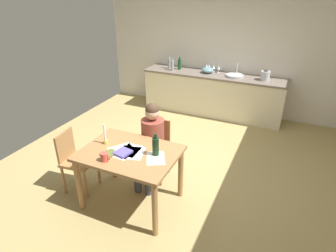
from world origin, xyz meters
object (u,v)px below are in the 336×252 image
book_magazine (109,154)px  book_cookery (123,153)px  chair_side_empty (75,158)px  bottle_wine_red (180,64)px  bottle_vinegar (172,65)px  wine_glass_near_sink (219,68)px  sink_unit (235,75)px  stovetop_kettle (265,75)px  wine_bottle_on_table (156,146)px  wine_glass_back_right (207,66)px  coffee_mug (105,157)px  mixing_bowl (208,70)px  wine_glass_back_left (209,66)px  dining_table (130,160)px  wine_glass_by_kettle (214,67)px  person_seated (151,140)px  bottle_oil (169,63)px  chair_at_table (156,146)px  candlestick (105,138)px

book_magazine → book_cookery: bearing=50.4°
chair_side_empty → bottle_wine_red: size_ratio=3.21×
bottle_vinegar → wine_glass_near_sink: bottle_vinegar is taller
sink_unit → stovetop_kettle: (0.60, -0.00, 0.08)m
wine_bottle_on_table → bottle_vinegar: bearing=110.2°
wine_glass_back_right → coffee_mug: bearing=-90.7°
mixing_bowl → wine_glass_back_left: bearing=92.2°
coffee_mug → wine_glass_back_right: bearing=89.3°
mixing_bowl → wine_glass_near_sink: wine_glass_near_sink is taller
dining_table → book_cookery: book_cookery is taller
chair_side_empty → wine_glass_near_sink: 3.64m
dining_table → wine_glass_near_sink: wine_glass_near_sink is taller
coffee_mug → wine_glass_by_kettle: (0.21, 3.69, 0.18)m
person_seated → book_cookery: person_seated is taller
bottle_oil → wine_glass_near_sink: bearing=6.6°
wine_bottle_on_table → wine_glass_back_right: size_ratio=1.83×
chair_at_table → candlestick: (-0.39, -0.63, 0.36)m
mixing_bowl → wine_glass_back_left: 0.13m
wine_glass_by_kettle → stovetop_kettle: bearing=-7.8°
bottle_wine_red → chair_at_table: bearing=-74.9°
chair_side_empty → stovetop_kettle: 3.90m
wine_glass_near_sink → wine_glass_back_right: bearing=180.0°
book_cookery → wine_glass_back_right: (-0.06, 3.48, 0.22)m
bottle_vinegar → wine_glass_near_sink: 1.01m
person_seated → chair_side_empty: (-0.87, -0.58, -0.20)m
person_seated → bottle_vinegar: size_ratio=4.37×
candlestick → mixing_bowl: (0.34, 3.24, 0.10)m
bottle_oil → wine_glass_back_right: (0.83, 0.13, -0.01)m
bottle_vinegar → wine_bottle_on_table: bearing=-69.8°
sink_unit → bottle_wine_red: bottle_wine_red is taller
sink_unit → wine_glass_back_left: bearing=166.3°
chair_at_table → wine_glass_near_sink: bearing=86.8°
book_cookery → wine_glass_back_left: bearing=102.1°
wine_glass_near_sink → wine_glass_back_right: 0.27m
bottle_oil → bottle_vinegar: bearing=-41.8°
dining_table → stovetop_kettle: (1.14, 3.26, 0.34)m
wine_glass_by_kettle → wine_glass_back_left: (-0.10, 0.00, 0.00)m
candlestick → stovetop_kettle: size_ratio=1.26×
candlestick → book_magazine: candlestick is taller
wine_bottle_on_table → dining_table: bearing=-167.6°
chair_side_empty → sink_unit: size_ratio=2.40×
candlestick → bottle_vinegar: bearing=97.9°
wine_bottle_on_table → mixing_bowl: 3.24m
coffee_mug → wine_bottle_on_table: wine_bottle_on_table is taller
wine_glass_back_left → bottle_vinegar: bearing=-162.5°
book_cookery → wine_glass_back_left: 3.49m
person_seated → bottle_wine_red: (-0.72, 2.78, 0.34)m
coffee_mug → mixing_bowl: size_ratio=0.50×
book_magazine → book_cookery: size_ratio=0.91×
stovetop_kettle → wine_glass_back_left: (-1.20, 0.15, 0.01)m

